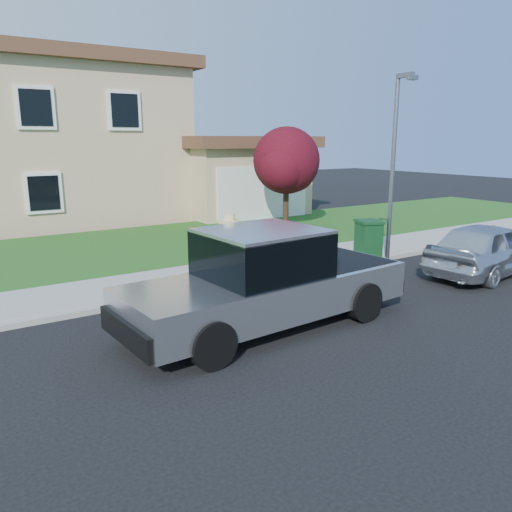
{
  "coord_description": "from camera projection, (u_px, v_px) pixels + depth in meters",
  "views": [
    {
      "loc": [
        -5.61,
        -7.14,
        3.5
      ],
      "look_at": [
        -0.26,
        1.12,
        1.2
      ],
      "focal_mm": 35.0,
      "sensor_mm": 36.0,
      "label": 1
    }
  ],
  "objects": [
    {
      "name": "lawn",
      "position": [
        170.0,
        243.0,
        17.06
      ],
      "size": [
        40.0,
        7.0,
        0.1
      ],
      "primitive_type": "cube",
      "color": "#17501A",
      "rests_on": "ground"
    },
    {
      "name": "pickup_truck",
      "position": [
        267.0,
        282.0,
        9.39
      ],
      "size": [
        5.92,
        2.4,
        1.9
      ],
      "rotation": [
        0.0,
        0.0,
        0.07
      ],
      "color": "black",
      "rests_on": "ground"
    },
    {
      "name": "house",
      "position": [
        105.0,
        147.0,
        22.97
      ],
      "size": [
        14.0,
        11.3,
        6.85
      ],
      "color": "tan",
      "rests_on": "ground"
    },
    {
      "name": "woman",
      "position": [
        230.0,
        264.0,
        10.39
      ],
      "size": [
        0.79,
        0.65,
        2.05
      ],
      "rotation": [
        0.0,
        0.0,
        3.49
      ],
      "color": "tan",
      "rests_on": "ground"
    },
    {
      "name": "sedan",
      "position": [
        488.0,
        248.0,
        13.14
      ],
      "size": [
        4.32,
        2.12,
        1.42
      ],
      "primitive_type": "imported",
      "rotation": [
        0.0,
        0.0,
        1.68
      ],
      "color": "silver",
      "rests_on": "ground"
    },
    {
      "name": "sidewalk",
      "position": [
        237.0,
        271.0,
        13.38
      ],
      "size": [
        40.0,
        2.0,
        0.15
      ],
      "primitive_type": "cube",
      "color": "gray",
      "rests_on": "ground"
    },
    {
      "name": "trash_bin",
      "position": [
        368.0,
        238.0,
        14.59
      ],
      "size": [
        0.86,
        0.93,
        1.07
      ],
      "rotation": [
        0.0,
        0.0,
        -0.33
      ],
      "color": "#0E3618",
      "rests_on": "sidewalk"
    },
    {
      "name": "street_lamp",
      "position": [
        395.0,
        158.0,
        13.97
      ],
      "size": [
        0.27,
        0.68,
        5.24
      ],
      "rotation": [
        0.0,
        0.0,
        -0.07
      ],
      "color": "slate",
      "rests_on": "ground"
    },
    {
      "name": "curb",
      "position": [
        260.0,
        281.0,
        12.48
      ],
      "size": [
        40.0,
        0.2,
        0.12
      ],
      "primitive_type": "cube",
      "color": "gray",
      "rests_on": "ground"
    },
    {
      "name": "ornamental_tree",
      "position": [
        287.0,
        164.0,
        19.22
      ],
      "size": [
        2.84,
        2.56,
        3.9
      ],
      "color": "black",
      "rests_on": "lawn"
    },
    {
      "name": "ground",
      "position": [
        299.0,
        326.0,
        9.6
      ],
      "size": [
        80.0,
        80.0,
        0.0
      ],
      "primitive_type": "plane",
      "color": "black",
      "rests_on": "ground"
    }
  ]
}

